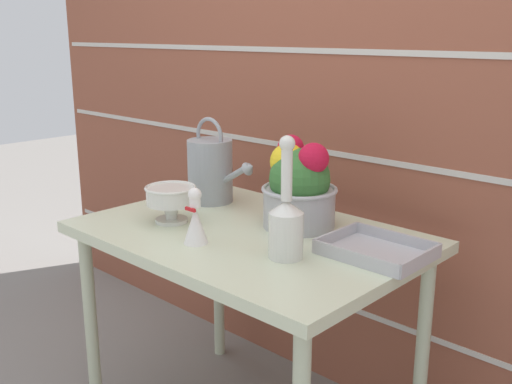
{
  "coord_description": "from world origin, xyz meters",
  "views": [
    {
      "loc": [
        1.24,
        -1.28,
        1.35
      ],
      "look_at": [
        0.0,
        0.04,
        0.86
      ],
      "focal_mm": 42.0,
      "sensor_mm": 36.0,
      "label": 1
    }
  ],
  "objects_px": {
    "watering_can": "(211,170)",
    "wire_tray": "(376,251)",
    "glass_decanter": "(286,221)",
    "flower_planter": "(299,186)",
    "figurine_vase": "(195,221)",
    "crystal_pedestal_bowl": "(171,198)"
  },
  "relations": [
    {
      "from": "watering_can",
      "to": "wire_tray",
      "type": "xyz_separation_m",
      "value": [
        0.74,
        -0.05,
        -0.11
      ]
    },
    {
      "from": "figurine_vase",
      "to": "wire_tray",
      "type": "height_order",
      "value": "figurine_vase"
    },
    {
      "from": "crystal_pedestal_bowl",
      "to": "figurine_vase",
      "type": "distance_m",
      "value": 0.23
    },
    {
      "from": "figurine_vase",
      "to": "wire_tray",
      "type": "xyz_separation_m",
      "value": [
        0.44,
        0.28,
        -0.06
      ]
    },
    {
      "from": "crystal_pedestal_bowl",
      "to": "glass_decanter",
      "type": "height_order",
      "value": "glass_decanter"
    },
    {
      "from": "wire_tray",
      "to": "crystal_pedestal_bowl",
      "type": "bearing_deg",
      "value": -162.66
    },
    {
      "from": "glass_decanter",
      "to": "flower_planter",
      "type": "bearing_deg",
      "value": 122.32
    },
    {
      "from": "flower_planter",
      "to": "figurine_vase",
      "type": "height_order",
      "value": "flower_planter"
    },
    {
      "from": "crystal_pedestal_bowl",
      "to": "figurine_vase",
      "type": "relative_size",
      "value": 0.99
    },
    {
      "from": "glass_decanter",
      "to": "wire_tray",
      "type": "relative_size",
      "value": 1.2
    },
    {
      "from": "crystal_pedestal_bowl",
      "to": "wire_tray",
      "type": "bearing_deg",
      "value": 17.34
    },
    {
      "from": "watering_can",
      "to": "wire_tray",
      "type": "height_order",
      "value": "watering_can"
    },
    {
      "from": "flower_planter",
      "to": "glass_decanter",
      "type": "xyz_separation_m",
      "value": [
        0.15,
        -0.24,
        -0.03
      ]
    },
    {
      "from": "glass_decanter",
      "to": "watering_can",
      "type": "bearing_deg",
      "value": 156.87
    },
    {
      "from": "watering_can",
      "to": "flower_planter",
      "type": "relative_size",
      "value": 1.08
    },
    {
      "from": "crystal_pedestal_bowl",
      "to": "flower_planter",
      "type": "bearing_deg",
      "value": 36.92
    },
    {
      "from": "crystal_pedestal_bowl",
      "to": "wire_tray",
      "type": "height_order",
      "value": "crystal_pedestal_bowl"
    },
    {
      "from": "figurine_vase",
      "to": "wire_tray",
      "type": "distance_m",
      "value": 0.53
    },
    {
      "from": "flower_planter",
      "to": "glass_decanter",
      "type": "relative_size",
      "value": 0.84
    },
    {
      "from": "crystal_pedestal_bowl",
      "to": "glass_decanter",
      "type": "bearing_deg",
      "value": 1.76
    },
    {
      "from": "watering_can",
      "to": "crystal_pedestal_bowl",
      "type": "bearing_deg",
      "value": -71.31
    },
    {
      "from": "glass_decanter",
      "to": "wire_tray",
      "type": "bearing_deg",
      "value": 47.71
    }
  ]
}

